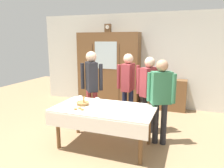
{
  "coord_description": "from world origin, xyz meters",
  "views": [
    {
      "loc": [
        1.4,
        -3.62,
        1.93
      ],
      "look_at": [
        0.0,
        0.2,
        1.1
      ],
      "focal_mm": 34.52,
      "sensor_mm": 36.0,
      "label": 1
    }
  ],
  "objects_px": {
    "book_stack": "(165,77)",
    "person_by_cabinet": "(128,82)",
    "tea_cup_near_right": "(80,98)",
    "pastry_plate": "(79,110)",
    "spoon_far_left": "(118,105)",
    "bread_basket": "(83,103)",
    "spoon_mid_right": "(113,112)",
    "person_near_right_end": "(92,82)",
    "bookshelf_low": "(164,94)",
    "person_beside_shelf": "(161,94)",
    "tea_cup_front_edge": "(97,99)",
    "wall_cabinet": "(109,69)",
    "dining_table": "(104,113)",
    "mantel_clock": "(108,28)",
    "person_behind_table_left": "(149,88)",
    "tea_cup_far_left": "(64,104)"
  },
  "relations": [
    {
      "from": "mantel_clock",
      "to": "person_beside_shelf",
      "type": "height_order",
      "value": "mantel_clock"
    },
    {
      "from": "spoon_far_left",
      "to": "person_by_cabinet",
      "type": "distance_m",
      "value": 0.98
    },
    {
      "from": "pastry_plate",
      "to": "person_beside_shelf",
      "type": "bearing_deg",
      "value": 31.58
    },
    {
      "from": "spoon_mid_right",
      "to": "person_beside_shelf",
      "type": "relative_size",
      "value": 0.07
    },
    {
      "from": "tea_cup_front_edge",
      "to": "spoon_mid_right",
      "type": "distance_m",
      "value": 0.75
    },
    {
      "from": "mantel_clock",
      "to": "person_beside_shelf",
      "type": "relative_size",
      "value": 0.15
    },
    {
      "from": "bookshelf_low",
      "to": "spoon_mid_right",
      "type": "distance_m",
      "value": 2.86
    },
    {
      "from": "tea_cup_far_left",
      "to": "book_stack",
      "type": "bearing_deg",
      "value": 61.57
    },
    {
      "from": "bookshelf_low",
      "to": "bread_basket",
      "type": "xyz_separation_m",
      "value": [
        -1.2,
        -2.61,
        0.35
      ]
    },
    {
      "from": "mantel_clock",
      "to": "spoon_mid_right",
      "type": "distance_m",
      "value": 3.34
    },
    {
      "from": "tea_cup_far_left",
      "to": "person_beside_shelf",
      "type": "xyz_separation_m",
      "value": [
        1.66,
        0.61,
        0.19
      ]
    },
    {
      "from": "book_stack",
      "to": "tea_cup_near_right",
      "type": "distance_m",
      "value": 2.68
    },
    {
      "from": "tea_cup_far_left",
      "to": "dining_table",
      "type": "bearing_deg",
      "value": 9.56
    },
    {
      "from": "book_stack",
      "to": "tea_cup_near_right",
      "type": "relative_size",
      "value": 1.36
    },
    {
      "from": "spoon_mid_right",
      "to": "tea_cup_near_right",
      "type": "bearing_deg",
      "value": 149.48
    },
    {
      "from": "wall_cabinet",
      "to": "mantel_clock",
      "type": "height_order",
      "value": "mantel_clock"
    },
    {
      "from": "person_near_right_end",
      "to": "wall_cabinet",
      "type": "bearing_deg",
      "value": 99.43
    },
    {
      "from": "mantel_clock",
      "to": "tea_cup_front_edge",
      "type": "height_order",
      "value": "mantel_clock"
    },
    {
      "from": "bread_basket",
      "to": "spoon_mid_right",
      "type": "relative_size",
      "value": 2.02
    },
    {
      "from": "dining_table",
      "to": "pastry_plate",
      "type": "height_order",
      "value": "pastry_plate"
    },
    {
      "from": "bookshelf_low",
      "to": "person_behind_table_left",
      "type": "height_order",
      "value": "person_behind_table_left"
    },
    {
      "from": "spoon_mid_right",
      "to": "person_by_cabinet",
      "type": "xyz_separation_m",
      "value": [
        -0.13,
        1.35,
        0.25
      ]
    },
    {
      "from": "spoon_far_left",
      "to": "person_by_cabinet",
      "type": "relative_size",
      "value": 0.07
    },
    {
      "from": "spoon_far_left",
      "to": "person_by_cabinet",
      "type": "bearing_deg",
      "value": 95.27
    },
    {
      "from": "tea_cup_near_right",
      "to": "spoon_mid_right",
      "type": "bearing_deg",
      "value": -30.52
    },
    {
      "from": "spoon_mid_right",
      "to": "person_behind_table_left",
      "type": "bearing_deg",
      "value": 70.72
    },
    {
      "from": "wall_cabinet",
      "to": "person_by_cabinet",
      "type": "distance_m",
      "value": 1.72
    },
    {
      "from": "spoon_mid_right",
      "to": "book_stack",
      "type": "bearing_deg",
      "value": 79.28
    },
    {
      "from": "book_stack",
      "to": "pastry_plate",
      "type": "xyz_separation_m",
      "value": [
        -1.1,
        -2.93,
        -0.16
      ]
    },
    {
      "from": "person_near_right_end",
      "to": "person_by_cabinet",
      "type": "bearing_deg",
      "value": 30.55
    },
    {
      "from": "wall_cabinet",
      "to": "tea_cup_front_edge",
      "type": "relative_size",
      "value": 16.55
    },
    {
      "from": "wall_cabinet",
      "to": "spoon_mid_right",
      "type": "bearing_deg",
      "value": -67.42
    },
    {
      "from": "bookshelf_low",
      "to": "spoon_mid_right",
      "type": "height_order",
      "value": "bookshelf_low"
    },
    {
      "from": "person_by_cabinet",
      "to": "pastry_plate",
      "type": "bearing_deg",
      "value": -106.56
    },
    {
      "from": "pastry_plate",
      "to": "tea_cup_front_edge",
      "type": "bearing_deg",
      "value": 86.16
    },
    {
      "from": "spoon_far_left",
      "to": "person_beside_shelf",
      "type": "distance_m",
      "value": 0.81
    },
    {
      "from": "tea_cup_far_left",
      "to": "person_beside_shelf",
      "type": "height_order",
      "value": "person_beside_shelf"
    },
    {
      "from": "tea_cup_near_right",
      "to": "person_behind_table_left",
      "type": "bearing_deg",
      "value": 23.24
    },
    {
      "from": "spoon_far_left",
      "to": "person_near_right_end",
      "type": "distance_m",
      "value": 1.0
    },
    {
      "from": "tea_cup_front_edge",
      "to": "spoon_far_left",
      "type": "height_order",
      "value": "tea_cup_front_edge"
    },
    {
      "from": "bookshelf_low",
      "to": "person_beside_shelf",
      "type": "distance_m",
      "value": 2.22
    },
    {
      "from": "dining_table",
      "to": "spoon_far_left",
      "type": "relative_size",
      "value": 15.02
    },
    {
      "from": "mantel_clock",
      "to": "person_near_right_end",
      "type": "height_order",
      "value": "mantel_clock"
    },
    {
      "from": "tea_cup_far_left",
      "to": "person_behind_table_left",
      "type": "bearing_deg",
      "value": 38.43
    },
    {
      "from": "tea_cup_front_edge",
      "to": "bread_basket",
      "type": "distance_m",
      "value": 0.37
    },
    {
      "from": "tea_cup_near_right",
      "to": "spoon_mid_right",
      "type": "relative_size",
      "value": 1.09
    },
    {
      "from": "bookshelf_low",
      "to": "mantel_clock",
      "type": "bearing_deg",
      "value": -178.26
    },
    {
      "from": "spoon_mid_right",
      "to": "person_beside_shelf",
      "type": "xyz_separation_m",
      "value": [
        0.69,
        0.64,
        0.21
      ]
    },
    {
      "from": "bread_basket",
      "to": "person_near_right_end",
      "type": "relative_size",
      "value": 0.14
    },
    {
      "from": "book_stack",
      "to": "person_by_cabinet",
      "type": "height_order",
      "value": "person_by_cabinet"
    }
  ]
}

